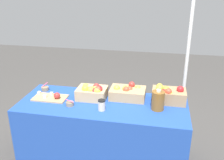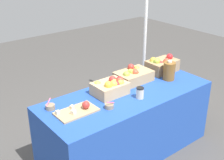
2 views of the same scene
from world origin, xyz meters
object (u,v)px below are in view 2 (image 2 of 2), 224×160
Objects in this scene: cutting_board_front at (78,110)px; sample_bowl_mid at (50,107)px; apple_crate_right at (111,87)px; coffee_cup at (140,93)px; tent_pole at (145,39)px; sample_bowl_near at (109,106)px; cider_jug at (169,71)px; apple_crate_middle at (133,75)px; apple_crate_left at (162,65)px.

sample_bowl_mid reaches higher than cutting_board_front.
coffee_cup is at bearing -56.38° from apple_crate_right.
tent_pole reaches higher than coffee_cup.
sample_bowl_near is 0.81× the size of coffee_cup.
tent_pole reaches higher than cider_jug.
cutting_board_front is (-0.48, -0.10, -0.07)m from apple_crate_right.
cutting_board_front is at bearing -167.26° from apple_crate_middle.
coffee_cup reaches higher than sample_bowl_mid.
cider_jug reaches higher than sample_bowl_near.
coffee_cup is at bearing -167.04° from cider_jug.
apple_crate_middle is 1.76× the size of cider_jug.
cider_jug is (1.23, -0.02, 0.09)m from cutting_board_front.
apple_crate_middle is 4.24× the size of sample_bowl_near.
apple_crate_middle is 0.20× the size of tent_pole.
sample_bowl_near is (-0.20, -0.23, -0.06)m from apple_crate_right.
coffee_cup is at bearing -4.90° from sample_bowl_near.
tent_pole is at bearing 43.90° from coffee_cup.
apple_crate_right is 0.76m from cider_jug.
cider_jug is at bearing -0.91° from cutting_board_front.
cutting_board_front is 0.30m from sample_bowl_near.
apple_crate_right reaches higher than coffee_cup.
cutting_board_front is 0.27m from sample_bowl_mid.
apple_crate_right reaches higher than cutting_board_front.
apple_crate_right is 0.31m from sample_bowl_near.
tent_pole is (0.91, 0.87, 0.20)m from coffee_cup.
apple_crate_middle is 1.05m from sample_bowl_mid.
apple_crate_right is 0.31m from coffee_cup.
apple_crate_right reaches higher than apple_crate_middle.
apple_crate_left is 1.35m from cutting_board_front.
apple_crate_right is (-0.40, -0.09, 0.01)m from apple_crate_middle.
cider_jug is at bearing 6.14° from sample_bowl_near.
cutting_board_front is at bearing -50.68° from sample_bowl_mid.
sample_bowl_near is 0.42× the size of cider_jug.
tent_pole is at bearing 16.36° from sample_bowl_mid.
sample_bowl_near is 0.96m from cider_jug.
sample_bowl_near is at bearing -151.90° from apple_crate_middle.
cutting_board_front is 1.23m from cider_jug.
sample_bowl_mid is at bearing 170.43° from apple_crate_right.
apple_crate_middle is at bearing 13.35° from apple_crate_right.
sample_bowl_mid is 1.42m from cider_jug.
coffee_cup reaches higher than cutting_board_front.
apple_crate_middle reaches higher than coffee_cup.
apple_crate_left reaches higher than apple_crate_middle.
cider_jug is 0.60m from coffee_cup.
coffee_cup is 1.28m from tent_pole.
apple_crate_middle reaches higher than sample_bowl_near.
cider_jug reaches higher than apple_crate_left.
apple_crate_middle is at bearing 148.50° from cider_jug.
tent_pole is at bearing 33.37° from sample_bowl_near.
sample_bowl_near is at bearing -146.63° from tent_pole.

